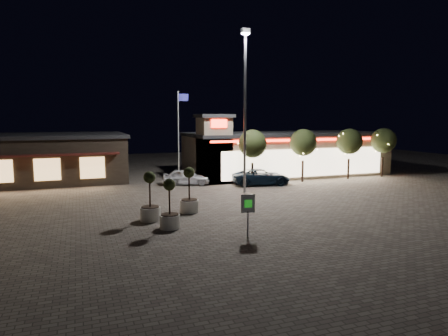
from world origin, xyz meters
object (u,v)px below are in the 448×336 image
object	(u,v)px
planter_mid	(170,213)
white_sedan	(187,177)
valet_sign	(248,207)
planter_left	(150,205)
pickup_truck	(261,177)

from	to	relation	value
planter_mid	white_sedan	bearing A→B (deg)	71.54
white_sedan	valet_sign	bearing A→B (deg)	-166.68
white_sedan	planter_left	size ratio (longest dim) A/B	1.45
pickup_truck	planter_left	distance (m)	14.21
planter_left	valet_sign	world-z (taller)	planter_left
planter_left	valet_sign	size ratio (longest dim) A/B	1.35
planter_mid	valet_sign	size ratio (longest dim) A/B	1.26
pickup_truck	planter_left	world-z (taller)	planter_left
pickup_truck	valet_sign	bearing A→B (deg)	161.96
valet_sign	planter_left	bearing A→B (deg)	130.26
planter_left	white_sedan	bearing A→B (deg)	65.52
planter_left	planter_mid	world-z (taller)	planter_left
white_sedan	planter_mid	world-z (taller)	planter_mid
white_sedan	planter_mid	size ratio (longest dim) A/B	1.54
white_sedan	planter_left	xyz separation A→B (m)	(-5.04, -11.07, 0.18)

